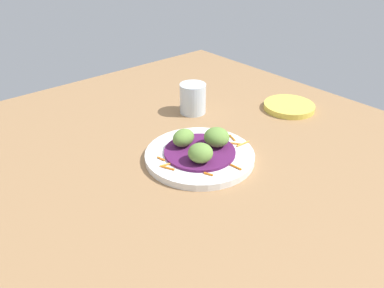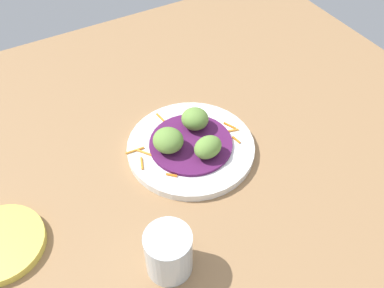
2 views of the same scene
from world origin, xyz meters
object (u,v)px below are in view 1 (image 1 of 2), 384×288
(guac_scoop_left, at_px, (200,153))
(guac_scoop_center, at_px, (217,137))
(main_plate, at_px, (200,156))
(guac_scoop_right, at_px, (182,138))
(water_glass, at_px, (193,98))
(side_plate_small, at_px, (289,107))

(guac_scoop_left, height_order, guac_scoop_center, guac_scoop_center)
(main_plate, height_order, guac_scoop_center, guac_scoop_center)
(guac_scoop_left, relative_size, guac_scoop_right, 0.96)
(guac_scoop_center, distance_m, water_glass, 0.22)
(main_plate, xyz_separation_m, guac_scoop_center, (0.04, -0.01, 0.03))
(guac_scoop_center, bearing_deg, side_plate_small, 7.14)
(guac_scoop_right, relative_size, water_glass, 0.67)
(guac_scoop_left, bearing_deg, side_plate_small, 9.60)
(guac_scoop_center, height_order, water_glass, water_glass)
(guac_scoop_left, distance_m, guac_scoop_right, 0.07)
(guac_scoop_left, bearing_deg, water_glass, 52.47)
(guac_scoop_right, distance_m, water_glass, 0.21)
(guac_scoop_center, relative_size, side_plate_small, 0.41)
(main_plate, distance_m, guac_scoop_left, 0.05)
(guac_scoop_left, distance_m, water_glass, 0.28)
(side_plate_small, bearing_deg, main_plate, -174.88)
(guac_scoop_left, relative_size, water_glass, 0.65)
(guac_scoop_left, distance_m, side_plate_small, 0.39)
(guac_scoop_center, xyz_separation_m, water_glass, (0.10, 0.19, -0.00))
(guac_scoop_right, distance_m, side_plate_small, 0.37)
(guac_scoop_left, height_order, side_plate_small, guac_scoop_left)
(guac_scoop_center, height_order, side_plate_small, guac_scoop_center)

